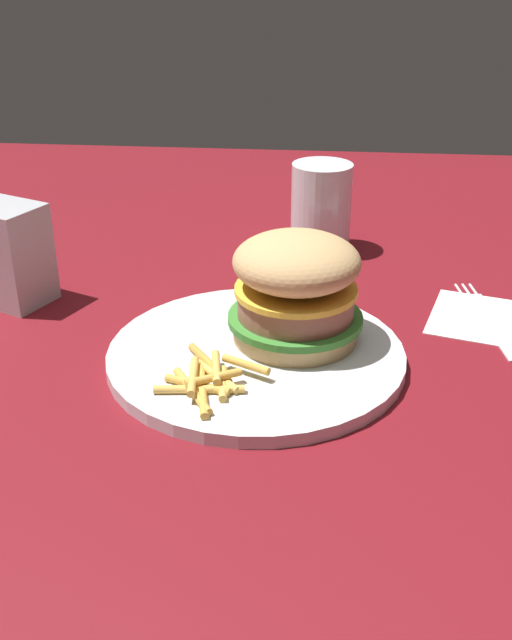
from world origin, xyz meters
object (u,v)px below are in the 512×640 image
fork (487,316)px  drink_glass (321,213)px  napkin (487,319)px  sandwich (296,288)px  napkin_dispenser (3,253)px  fries_pile (208,379)px  plate (256,355)px

fork → drink_glass: size_ratio=1.63×
napkin → sandwich: bearing=22.8°
sandwich → fork: size_ratio=0.72×
drink_glass → napkin_dispenser: drink_glass is taller
sandwich → napkin_dispenser: sandwich is taller
fries_pile → fork: size_ratio=0.65×
fries_pile → drink_glass: drink_glass is taller
sandwich → napkin: size_ratio=1.13×
sandwich → napkin: (-0.19, -0.08, -0.06)m
plate → napkin: (-0.22, -0.11, -0.01)m
napkin → napkin_dispenser: napkin_dispenser is taller
plate → fries_pile: fries_pile is taller
napkin → drink_glass: 0.26m
fork → fries_pile: bearing=33.8°
fork → plate: bearing=25.9°
drink_glass → plate: bearing=80.0°
napkin → fork: bearing=-82.1°
plate → fork: size_ratio=1.55×
sandwich → napkin_dispenser: size_ratio=1.19×
sandwich → napkin_dispenser: (0.31, -0.08, -0.01)m
fries_pile → napkin: (-0.26, -0.17, -0.02)m
fork → napkin_dispenser: bearing=0.1°
sandwich → fork: 0.22m
drink_glass → napkin: bearing=133.6°
plate → napkin: size_ratio=2.45×
sandwich → drink_glass: 0.26m
napkin → plate: bearing=25.5°
drink_glass → napkin_dispenser: 0.37m
napkin → drink_glass: drink_glass is taller
plate → sandwich: 0.07m
fork → napkin_dispenser: size_ratio=1.66×
fries_pile → napkin: fries_pile is taller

